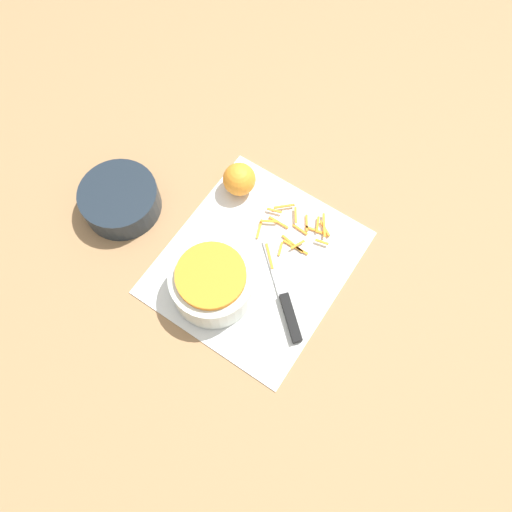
# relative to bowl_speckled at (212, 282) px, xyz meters

# --- Properties ---
(ground_plane) EXTENTS (4.00, 4.00, 0.00)m
(ground_plane) POSITION_rel_bowl_speckled_xyz_m (0.10, -0.04, -0.05)
(ground_plane) COLOR #9E754C
(cutting_board) EXTENTS (0.42, 0.37, 0.01)m
(cutting_board) POSITION_rel_bowl_speckled_xyz_m (0.10, -0.04, -0.05)
(cutting_board) COLOR silver
(cutting_board) RESTS_ON ground_plane
(bowl_speckled) EXTENTS (0.17, 0.17, 0.09)m
(bowl_speckled) POSITION_rel_bowl_speckled_xyz_m (0.00, 0.00, 0.00)
(bowl_speckled) COLOR silver
(bowl_speckled) RESTS_ON cutting_board
(bowl_dark) EXTENTS (0.17, 0.17, 0.06)m
(bowl_dark) POSITION_rel_bowl_speckled_xyz_m (0.05, 0.29, -0.02)
(bowl_dark) COLOR #1E2833
(bowl_dark) RESTS_ON ground_plane
(knife) EXTENTS (0.17, 0.19, 0.02)m
(knife) POSITION_rel_bowl_speckled_xyz_m (0.05, -0.15, -0.04)
(knife) COLOR black
(knife) RESTS_ON cutting_board
(orange_left) EXTENTS (0.07, 0.07, 0.07)m
(orange_left) POSITION_rel_bowl_speckled_xyz_m (0.24, 0.10, -0.01)
(orange_left) COLOR orange
(orange_left) RESTS_ON cutting_board
(peel_pile) EXTENTS (0.18, 0.16, 0.01)m
(peel_pile) POSITION_rel_bowl_speckled_xyz_m (0.21, -0.07, -0.04)
(peel_pile) COLOR orange
(peel_pile) RESTS_ON cutting_board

